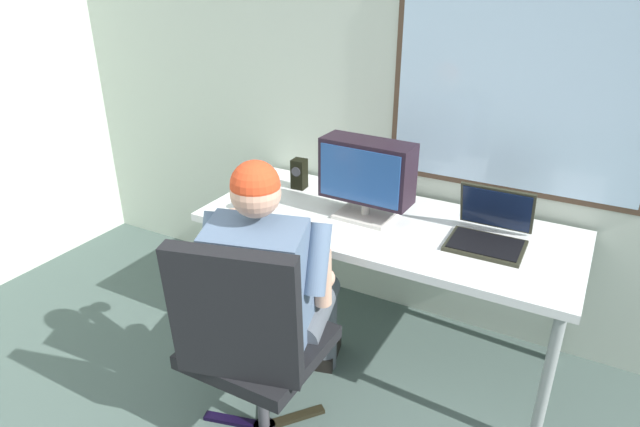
% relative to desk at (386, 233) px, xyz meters
% --- Properties ---
extents(wall_rear, '(5.13, 0.08, 2.66)m').
position_rel_desk_xyz_m(wall_rear, '(0.12, 0.45, 0.64)').
color(wall_rear, beige).
rests_on(wall_rear, ground).
extents(desk, '(1.83, 0.77, 0.75)m').
position_rel_desk_xyz_m(desk, '(0.00, 0.00, 0.00)').
color(desk, gray).
rests_on(desk, ground).
extents(office_chair, '(0.59, 0.59, 1.04)m').
position_rel_desk_xyz_m(office_chair, '(-0.20, -0.91, -0.10)').
color(office_chair, black).
rests_on(office_chair, ground).
extents(person_seated, '(0.64, 0.86, 1.27)m').
position_rel_desk_xyz_m(person_seated, '(-0.26, -0.64, -0.02)').
color(person_seated, '#4D545D').
rests_on(person_seated, ground).
extents(crt_monitor, '(0.46, 0.23, 0.40)m').
position_rel_desk_xyz_m(crt_monitor, '(-0.12, 0.00, 0.29)').
color(crt_monitor, beige).
rests_on(crt_monitor, desk).
extents(laptop, '(0.34, 0.34, 0.24)m').
position_rel_desk_xyz_m(laptop, '(0.48, 0.05, 0.12)').
color(laptop, '#29291D').
rests_on(laptop, desk).
extents(wine_glass, '(0.07, 0.07, 0.14)m').
position_rel_desk_xyz_m(wine_glass, '(-0.60, -0.22, 0.15)').
color(wine_glass, silver).
rests_on(wine_glass, desk).
extents(desk_speaker, '(0.08, 0.08, 0.17)m').
position_rel_desk_xyz_m(desk_speaker, '(-0.61, 0.18, 0.14)').
color(desk_speaker, black).
rests_on(desk_speaker, desk).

